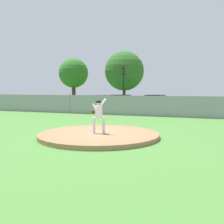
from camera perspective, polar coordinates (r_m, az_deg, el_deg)
The scene contains 12 objects.
ground_plane at distance 17.64m, azimuth 4.99°, elevation -2.15°, with size 80.00×80.00×0.00m, color #4C8438.
asphalt_strip at distance 25.88m, azimuth 10.14°, elevation 0.08°, with size 44.00×7.00×0.01m, color #2B2B2D.
pitchers_mound at distance 12.03m, azimuth -2.88°, elevation -5.04°, with size 5.50×5.50×0.19m, color #99704C.
pitcher_youth at distance 11.80m, azimuth -2.96°, elevation -0.30°, with size 0.78×0.32×1.60m.
baseball at distance 12.71m, azimuth -4.81°, elevation -3.89°, with size 0.07×0.07×0.07m, color white.
chainlink_fence at distance 21.42m, azimuth 7.93°, elevation 1.32°, with size 36.38×0.07×1.76m.
parked_car_white at distance 26.89m, azimuth 1.80°, elevation 2.00°, with size 2.10×4.37×1.62m.
parked_car_slate at distance 27.82m, azimuth -3.57°, elevation 2.04°, with size 2.09×4.55×1.56m.
parked_car_champagne at distance 26.32m, azimuth 9.40°, elevation 1.90°, with size 1.85×4.54×1.64m.
traffic_light_near at distance 31.12m, azimuth 2.51°, elevation 7.04°, with size 0.28×0.46×4.81m.
tree_broad_right at distance 40.29m, azimuth -8.40°, elevation 8.36°, with size 4.43×4.43×6.83m.
tree_bushy_near at distance 36.94m, azimuth 2.69°, elevation 8.92°, with size 5.48×5.48×7.46m.
Camera 1 is at (4.77, -10.84, 2.20)m, focal length 41.88 mm.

